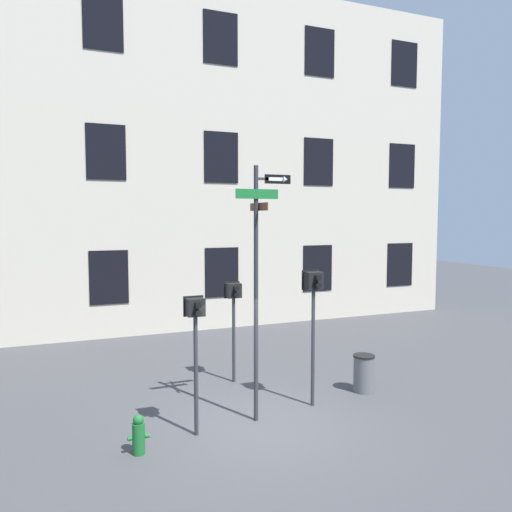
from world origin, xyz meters
The scene contains 8 objects.
ground_plane centered at (0.00, 0.00, 0.00)m, with size 60.00×60.00×0.00m, color #424244.
building_facade centered at (0.00, 8.91, 6.26)m, with size 24.00×0.64×12.53m.
street_sign_pole centered at (0.06, 0.38, 3.02)m, with size 1.19×0.88×5.13m.
pedestrian_signal_left centered at (-1.29, 0.18, 2.06)m, with size 0.39×0.40×2.65m.
pedestrian_signal_right centered at (1.46, 0.66, 2.35)m, with size 0.42×0.40×2.98m.
pedestrian_signal_across centered at (0.39, 2.79, 1.99)m, with size 0.41×0.40×2.52m.
fire_hydrant centered at (-2.43, -0.18, 0.34)m, with size 0.38×0.22×0.70m.
trash_bin centered at (3.00, 0.97, 0.44)m, with size 0.51×0.51×0.88m.
Camera 1 is at (-3.70, -8.73, 4.13)m, focal length 35.00 mm.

